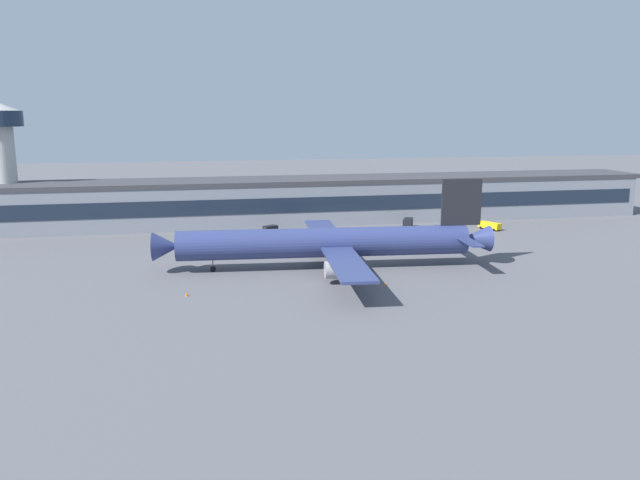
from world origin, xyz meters
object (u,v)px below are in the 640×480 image
(control_tower, at_px, (3,152))
(belt_loader, at_px, (489,225))
(crew_van, at_px, (408,223))
(baggage_tug, at_px, (271,228))
(traffic_cone_0, at_px, (187,294))
(airliner, at_px, (329,243))
(traffic_cone_1, at_px, (386,283))

(control_tower, relative_size, belt_loader, 4.96)
(crew_van, height_order, baggage_tug, crew_van)
(baggage_tug, height_order, traffic_cone_0, baggage_tug)
(control_tower, height_order, traffic_cone_0, control_tower)
(control_tower, height_order, baggage_tug, control_tower)
(airliner, bearing_deg, traffic_cone_1, -63.02)
(airliner, xyz_separation_m, baggage_tug, (-6.31, 40.79, -4.16))
(baggage_tug, height_order, traffic_cone_1, baggage_tug)
(control_tower, xyz_separation_m, crew_van, (104.49, -19.35, -19.10))
(belt_loader, relative_size, traffic_cone_0, 9.79)
(airliner, height_order, traffic_cone_1, airliner)
(baggage_tug, bearing_deg, crew_van, -1.26)
(baggage_tug, bearing_deg, belt_loader, -7.42)
(traffic_cone_0, bearing_deg, baggage_tug, 68.66)
(airliner, relative_size, belt_loader, 10.13)
(traffic_cone_1, bearing_deg, airliner, 116.98)
(traffic_cone_1, bearing_deg, traffic_cone_0, 179.77)
(airliner, bearing_deg, traffic_cone_0, -152.91)
(airliner, distance_m, traffic_cone_1, 16.86)
(airliner, xyz_separation_m, crew_van, (30.87, 39.97, -3.79))
(control_tower, relative_size, baggage_tug, 8.04)
(airliner, bearing_deg, control_tower, 141.14)
(crew_van, relative_size, belt_loader, 0.85)
(control_tower, xyz_separation_m, traffic_cone_0, (45.82, -73.53, -20.21))
(airliner, relative_size, traffic_cone_0, 99.11)
(control_tower, height_order, crew_van, control_tower)
(control_tower, height_order, belt_loader, control_tower)
(control_tower, relative_size, crew_van, 5.86)
(control_tower, bearing_deg, crew_van, -10.49)
(traffic_cone_0, bearing_deg, crew_van, 42.73)
(baggage_tug, distance_m, traffic_cone_0, 59.06)
(baggage_tug, distance_m, traffic_cone_1, 56.81)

